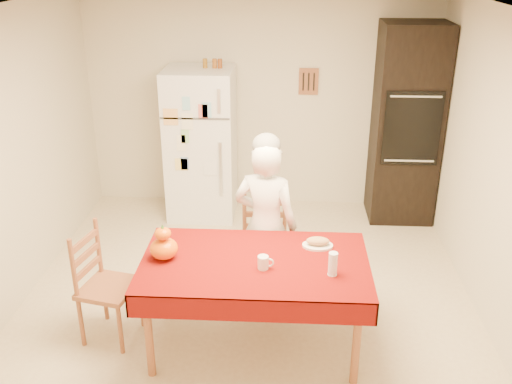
# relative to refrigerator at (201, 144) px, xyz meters

# --- Properties ---
(floor) EXTENTS (4.50, 4.50, 0.00)m
(floor) POSITION_rel_refrigerator_xyz_m (0.65, -1.88, -0.85)
(floor) COLOR #C0AB8A
(floor) RESTS_ON ground
(room_shell) EXTENTS (4.02, 4.52, 2.51)m
(room_shell) POSITION_rel_refrigerator_xyz_m (0.65, -1.88, 0.77)
(room_shell) COLOR beige
(room_shell) RESTS_ON ground
(refrigerator) EXTENTS (0.75, 0.74, 1.70)m
(refrigerator) POSITION_rel_refrigerator_xyz_m (0.00, 0.00, 0.00)
(refrigerator) COLOR white
(refrigerator) RESTS_ON floor
(oven_cabinet) EXTENTS (0.70, 0.62, 2.20)m
(oven_cabinet) POSITION_rel_refrigerator_xyz_m (2.28, 0.05, 0.25)
(oven_cabinet) COLOR black
(oven_cabinet) RESTS_ON floor
(dining_table) EXTENTS (1.70, 1.00, 0.76)m
(dining_table) POSITION_rel_refrigerator_xyz_m (0.75, -2.41, -0.16)
(dining_table) COLOR brown
(dining_table) RESTS_ON floor
(chair_far) EXTENTS (0.42, 0.40, 0.95)m
(chair_far) POSITION_rel_refrigerator_xyz_m (0.79, -1.63, -0.34)
(chair_far) COLOR brown
(chair_far) RESTS_ON floor
(chair_left) EXTENTS (0.48, 0.50, 0.95)m
(chair_left) POSITION_rel_refrigerator_xyz_m (-0.46, -2.35, -0.34)
(chair_left) COLOR brown
(chair_left) RESTS_ON floor
(seated_woman) EXTENTS (0.62, 0.48, 1.50)m
(seated_woman) POSITION_rel_refrigerator_xyz_m (0.81, -1.80, -0.10)
(seated_woman) COLOR white
(seated_woman) RESTS_ON floor
(coffee_mug) EXTENTS (0.08, 0.08, 0.10)m
(coffee_mug) POSITION_rel_refrigerator_xyz_m (0.82, -2.51, -0.04)
(coffee_mug) COLOR white
(coffee_mug) RESTS_ON dining_table
(pumpkin_lower) EXTENTS (0.21, 0.21, 0.16)m
(pumpkin_lower) POSITION_rel_refrigerator_xyz_m (0.07, -2.40, -0.01)
(pumpkin_lower) COLOR #DD5705
(pumpkin_lower) RESTS_ON dining_table
(pumpkin_upper) EXTENTS (0.12, 0.12, 0.09)m
(pumpkin_upper) POSITION_rel_refrigerator_xyz_m (0.07, -2.40, 0.12)
(pumpkin_upper) COLOR #C94B04
(pumpkin_upper) RESTS_ON pumpkin_lower
(wine_glass) EXTENTS (0.07, 0.07, 0.18)m
(wine_glass) POSITION_rel_refrigerator_xyz_m (1.31, -2.57, -0.00)
(wine_glass) COLOR white
(wine_glass) RESTS_ON dining_table
(bread_plate) EXTENTS (0.24, 0.24, 0.02)m
(bread_plate) POSITION_rel_refrigerator_xyz_m (1.23, -2.16, -0.08)
(bread_plate) COLOR white
(bread_plate) RESTS_ON dining_table
(bread_loaf) EXTENTS (0.18, 0.10, 0.06)m
(bread_loaf) POSITION_rel_refrigerator_xyz_m (1.23, -2.16, -0.04)
(bread_loaf) COLOR #AC7E54
(bread_loaf) RESTS_ON bread_plate
(spice_jar_left) EXTENTS (0.05, 0.05, 0.10)m
(spice_jar_left) POSITION_rel_refrigerator_xyz_m (0.07, 0.05, 0.90)
(spice_jar_left) COLOR #8B5D19
(spice_jar_left) RESTS_ON refrigerator
(spice_jar_mid) EXTENTS (0.05, 0.05, 0.10)m
(spice_jar_mid) POSITION_rel_refrigerator_xyz_m (0.17, 0.05, 0.90)
(spice_jar_mid) COLOR #98521B
(spice_jar_mid) RESTS_ON refrigerator
(spice_jar_right) EXTENTS (0.05, 0.05, 0.10)m
(spice_jar_right) POSITION_rel_refrigerator_xyz_m (0.23, 0.05, 0.90)
(spice_jar_right) COLOR brown
(spice_jar_right) RESTS_ON refrigerator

